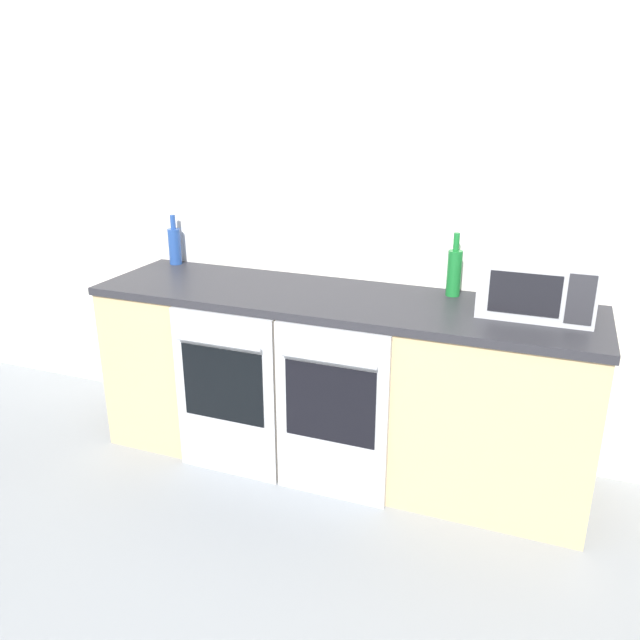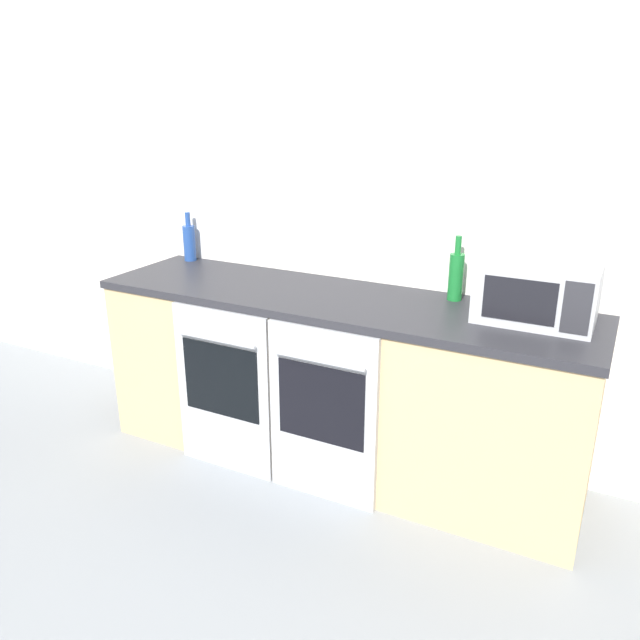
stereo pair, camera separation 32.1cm
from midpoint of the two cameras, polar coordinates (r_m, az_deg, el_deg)
wall_back at (r=3.37m, az=1.04°, el=9.78°), size 10.00×0.06×2.60m
counter_back at (r=3.30m, az=-1.19°, el=-5.61°), size 2.56×0.68×0.94m
oven_left at (r=3.24m, az=-11.54°, el=-6.81°), size 0.56×0.06×0.89m
oven_right at (r=2.99m, az=-2.10°, el=-8.72°), size 0.56×0.06×0.89m
microwave at (r=2.97m, az=16.42°, el=3.11°), size 0.50×0.36×0.27m
bottle_green at (r=3.15m, az=9.34°, el=4.37°), size 0.07×0.07×0.32m
bottle_blue at (r=3.86m, az=-15.50°, el=6.60°), size 0.07×0.07×0.30m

